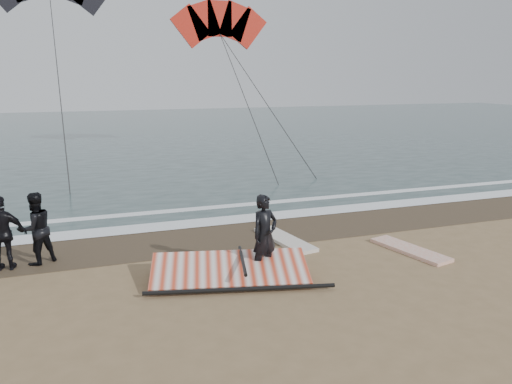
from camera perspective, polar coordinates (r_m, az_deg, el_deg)
ground at (r=10.84m, az=4.54°, el=-11.79°), size 120.00×120.00×0.00m
sea at (r=42.42m, az=-13.65°, el=6.67°), size 120.00×54.00×0.02m
wet_sand at (r=14.79m, az=-2.45°, el=-4.81°), size 120.00×2.80×0.01m
foam_near at (r=16.07m, az=-3.89°, el=-3.27°), size 120.00×0.90×0.01m
foam_far at (r=17.65m, az=-5.34°, el=-1.78°), size 120.00×0.45×0.01m
man_main at (r=11.64m, az=1.00°, el=-4.92°), size 0.81×0.67×1.91m
board_white at (r=13.98m, az=17.18°, el=-6.32°), size 1.14×2.36×0.09m
board_cream at (r=14.17m, az=3.29°, el=-5.44°), size 1.07×2.47×0.10m
trio_cluster at (r=13.49m, az=-27.14°, el=-4.06°), size 2.63×1.20×1.83m
sail_rig at (r=11.63m, az=-3.49°, el=-8.95°), size 4.04×2.45×0.49m
kite_red at (r=30.56m, az=-4.14°, el=18.25°), size 6.20×5.22×12.32m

